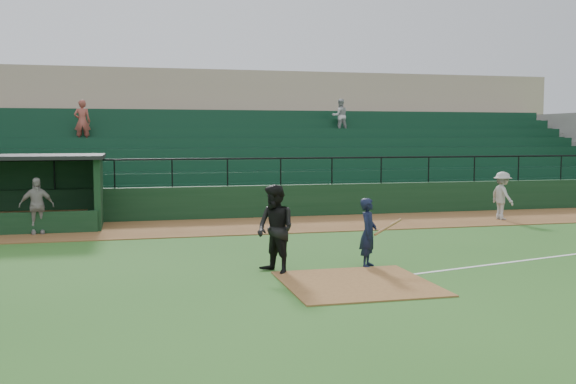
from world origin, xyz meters
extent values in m
plane|color=#26561B|center=(0.00, 0.00, 0.00)|extent=(90.00, 90.00, 0.00)
cube|color=brown|center=(0.00, 8.00, 0.01)|extent=(40.00, 4.00, 0.03)
cube|color=brown|center=(0.00, -1.00, 0.01)|extent=(3.00, 3.00, 0.03)
cube|color=black|center=(0.00, 10.20, 0.60)|extent=(36.00, 0.35, 1.20)
cylinder|color=black|center=(0.00, 10.20, 2.20)|extent=(36.00, 0.06, 0.06)
cube|color=slate|center=(0.00, 15.10, 1.80)|extent=(36.00, 9.00, 3.60)
cube|color=#0E3520|center=(0.00, 14.60, 2.25)|extent=(34.56, 8.00, 4.05)
cube|color=tan|center=(0.00, 21.60, 3.20)|extent=(38.00, 3.00, 6.40)
cube|color=slate|center=(0.00, 19.60, 3.70)|extent=(36.00, 2.00, 0.20)
imported|color=#B5B5B5|center=(5.53, 16.90, 3.98)|extent=(0.80, 0.63, 1.65)
imported|color=#994438|center=(-6.38, 15.90, 3.63)|extent=(0.68, 0.45, 1.86)
cube|color=black|center=(-5.50, 9.10, 1.15)|extent=(0.20, 2.60, 2.30)
imported|color=black|center=(0.84, 0.62, 0.81)|extent=(0.64, 0.70, 1.61)
cylinder|color=olive|center=(1.24, 0.42, 0.95)|extent=(0.79, 0.34, 0.35)
imported|color=black|center=(-1.41, 0.45, 0.99)|extent=(1.11, 1.20, 1.98)
imported|color=#A09C96|center=(8.53, 7.37, 0.89)|extent=(0.71, 1.15, 1.72)
imported|color=#9C9792|center=(-7.30, 7.70, 0.90)|extent=(1.07, 0.58, 1.74)
camera|label=1|loc=(-4.58, -13.61, 3.08)|focal=40.98mm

